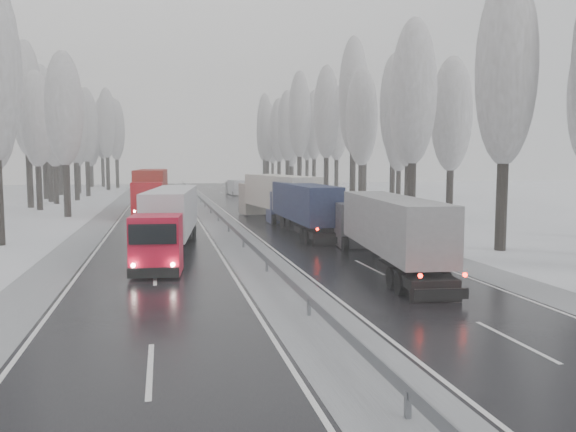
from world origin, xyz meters
name	(u,v)px	position (x,y,z in m)	size (l,w,h in m)	color
ground	(346,355)	(0.00, 0.00, 0.00)	(260.00, 260.00, 0.00)	white
carriageway_right	(290,227)	(5.25, 30.00, 0.01)	(7.50, 200.00, 0.03)	black
carriageway_left	(158,231)	(-5.25, 30.00, 0.01)	(7.50, 200.00, 0.03)	black
median_slush	(226,229)	(0.00, 30.00, 0.02)	(3.00, 200.00, 0.04)	#999CA1
shoulder_right	(348,226)	(10.20, 30.00, 0.02)	(2.40, 200.00, 0.04)	#999CA1
shoulder_left	(91,232)	(-10.20, 30.00, 0.02)	(2.40, 200.00, 0.04)	#999CA1
median_guardrail	(226,222)	(0.00, 29.99, 0.60)	(0.12, 200.00, 0.76)	slate
tree_16	(506,71)	(15.04, 15.67, 10.67)	(3.60, 3.60, 16.53)	black
tree_18	(414,93)	(14.51, 27.03, 10.70)	(3.60, 3.60, 16.58)	black
tree_19	(452,115)	(20.02, 31.03, 9.42)	(3.60, 3.60, 14.57)	black
tree_20	(409,111)	(17.90, 35.17, 10.14)	(3.60, 3.60, 15.71)	black
tree_21	(413,96)	(20.12, 39.17, 12.00)	(3.60, 3.60, 18.62)	black
tree_22	(362,118)	(17.02, 45.60, 10.24)	(3.60, 3.60, 15.86)	black
tree_23	(399,134)	(23.31, 49.60, 8.77)	(3.60, 3.60, 13.55)	black
tree_24	(353,97)	(17.90, 51.02, 13.19)	(3.60, 3.60, 20.49)	black
tree_25	(394,107)	(24.81, 55.02, 12.52)	(3.60, 3.60, 19.44)	black
tree_26	(326,113)	(17.56, 61.27, 12.10)	(3.60, 3.60, 18.78)	black
tree_27	(365,121)	(24.72, 65.27, 11.36)	(3.60, 3.60, 17.62)	black
tree_28	(300,115)	(16.34, 71.95, 12.64)	(3.60, 3.60, 19.62)	black
tree_29	(337,124)	(23.71, 75.95, 11.67)	(3.60, 3.60, 18.11)	black
tree_30	(287,127)	(16.56, 81.70, 11.52)	(3.60, 3.60, 17.86)	black
tree_31	(314,126)	(22.48, 85.70, 11.97)	(3.60, 3.60, 18.58)	black
tree_32	(279,131)	(16.63, 89.21, 11.18)	(3.60, 3.60, 17.33)	black
tree_33	(291,142)	(19.77, 93.21, 9.26)	(3.60, 3.60, 14.33)	black
tree_34	(267,132)	(15.73, 96.32, 11.37)	(3.60, 3.60, 17.63)	black
tree_35	(307,131)	(24.94, 100.32, 11.77)	(3.60, 3.60, 18.25)	black
tree_36	(265,127)	(17.04, 106.16, 13.02)	(3.60, 3.60, 20.23)	black
tree_37	(292,139)	(24.02, 110.16, 10.56)	(3.60, 3.60, 16.37)	black
tree_38	(264,136)	(18.73, 116.73, 11.59)	(3.60, 3.60, 17.97)	black
tree_39	(273,141)	(21.55, 120.73, 10.45)	(3.60, 3.60, 16.19)	black
tree_62	(64,110)	(-13.94, 43.73, 10.36)	(3.60, 3.60, 16.04)	black
tree_64	(36,120)	(-18.26, 52.71, 9.96)	(3.60, 3.60, 15.42)	black
tree_65	(26,100)	(-20.05, 56.71, 12.55)	(3.60, 3.60, 19.48)	black
tree_66	(54,127)	(-18.16, 62.35, 9.84)	(3.60, 3.60, 15.23)	black
tree_67	(48,119)	(-19.54, 66.35, 11.03)	(3.60, 3.60, 17.09)	black
tree_68	(75,123)	(-16.58, 69.11, 10.75)	(3.60, 3.60, 16.65)	black
tree_69	(43,113)	(-21.42, 73.11, 12.46)	(3.60, 3.60, 19.35)	black
tree_70	(86,126)	(-16.33, 79.19, 11.03)	(3.60, 3.60, 17.09)	black
tree_71	(58,117)	(-21.09, 83.19, 12.63)	(3.60, 3.60, 19.61)	black
tree_72	(78,136)	(-18.93, 88.54, 9.76)	(3.60, 3.60, 15.11)	black
tree_73	(63,130)	(-21.82, 92.54, 11.11)	(3.60, 3.60, 17.22)	black
tree_74	(106,124)	(-15.07, 99.33, 12.67)	(3.60, 3.60, 19.68)	black
tree_75	(60,128)	(-24.20, 103.33, 11.99)	(3.60, 3.60, 18.60)	black
tree_76	(116,130)	(-14.05, 108.72, 11.95)	(3.60, 3.60, 18.55)	black
tree_77	(91,144)	(-19.66, 112.72, 9.26)	(3.60, 3.60, 14.32)	black
tree_78	(102,129)	(-17.56, 115.31, 12.59)	(3.60, 3.60, 19.55)	black
tree_79	(91,137)	(-20.33, 119.31, 11.01)	(3.60, 3.60, 17.07)	black
truck_grey_tarp	(385,226)	(5.97, 11.75, 2.13)	(3.87, 14.33, 3.64)	#46474B
truck_blue_box	(300,204)	(5.18, 26.26, 2.18)	(2.37, 14.58, 3.73)	navy
truck_cream_box	(276,195)	(5.01, 34.73, 2.43)	(4.60, 16.38, 4.17)	#9E998C
box_truck_distant	(236,187)	(6.81, 76.54, 1.26)	(2.56, 6.79, 2.48)	silver
truck_red_white	(171,216)	(-4.42, 18.92, 2.17)	(3.88, 14.61, 3.72)	red
truck_red_red	(151,188)	(-5.96, 45.42, 2.66)	(3.48, 17.84, 4.55)	red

